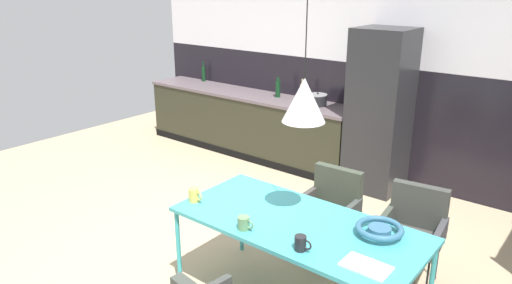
% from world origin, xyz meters
% --- Properties ---
extents(ground_plane, '(9.20, 9.20, 0.00)m').
position_xyz_m(ground_plane, '(0.00, 0.00, 0.00)').
color(ground_plane, tan).
extents(back_wall_splashback_dark, '(7.07, 0.12, 1.44)m').
position_xyz_m(back_wall_splashback_dark, '(0.00, 2.78, 0.72)').
color(back_wall_splashback_dark, black).
rests_on(back_wall_splashback_dark, ground).
extents(back_wall_panel_upper, '(7.07, 0.12, 1.44)m').
position_xyz_m(back_wall_panel_upper, '(0.00, 2.78, 2.16)').
color(back_wall_panel_upper, silver).
rests_on(back_wall_panel_upper, back_wall_splashback_dark).
extents(kitchen_counter, '(3.41, 0.63, 0.89)m').
position_xyz_m(kitchen_counter, '(-1.70, 2.42, 0.45)').
color(kitchen_counter, '#2C2C1E').
rests_on(kitchen_counter, ground).
extents(refrigerator_column, '(0.63, 0.60, 1.92)m').
position_xyz_m(refrigerator_column, '(0.33, 2.42, 0.96)').
color(refrigerator_column, '#232326').
rests_on(refrigerator_column, ground).
extents(dining_table, '(1.83, 0.86, 0.75)m').
position_xyz_m(dining_table, '(0.88, -0.10, 0.71)').
color(dining_table, teal).
rests_on(dining_table, ground).
extents(armchair_corner_seat, '(0.54, 0.52, 0.82)m').
position_xyz_m(armchair_corner_seat, '(1.41, 0.83, 0.52)').
color(armchair_corner_seat, '#3B3A37').
rests_on(armchair_corner_seat, ground).
extents(armchair_head_of_table, '(0.51, 0.49, 0.82)m').
position_xyz_m(armchair_head_of_table, '(0.68, 0.75, 0.52)').
color(armchair_head_of_table, '#3B3A37').
rests_on(armchair_head_of_table, ground).
extents(fruit_bowl, '(0.33, 0.33, 0.08)m').
position_xyz_m(fruit_bowl, '(1.42, 0.10, 0.80)').
color(fruit_bowl, '#33607F').
rests_on(fruit_bowl, dining_table).
extents(open_book, '(0.29, 0.19, 0.02)m').
position_xyz_m(open_book, '(1.53, -0.31, 0.76)').
color(open_book, white).
rests_on(open_book, dining_table).
extents(mug_tall_blue, '(0.13, 0.09, 0.09)m').
position_xyz_m(mug_tall_blue, '(0.64, -0.42, 0.80)').
color(mug_tall_blue, '#5B8456').
rests_on(mug_tall_blue, dining_table).
extents(mug_white_ceramic, '(0.12, 0.08, 0.10)m').
position_xyz_m(mug_white_ceramic, '(1.11, -0.40, 0.80)').
color(mug_white_ceramic, black).
rests_on(mug_white_ceramic, dining_table).
extents(mug_wide_latte, '(0.13, 0.08, 0.11)m').
position_xyz_m(mug_wide_latte, '(0.05, -0.33, 0.81)').
color(mug_wide_latte, gold).
rests_on(mug_wide_latte, dining_table).
extents(cooking_pot, '(0.24, 0.24, 0.17)m').
position_xyz_m(cooking_pot, '(-0.53, 2.44, 0.97)').
color(cooking_pot, black).
rests_on(cooking_pot, kitchen_counter).
extents(bottle_vinegar_dark, '(0.07, 0.07, 0.28)m').
position_xyz_m(bottle_vinegar_dark, '(-1.21, 2.50, 1.01)').
color(bottle_vinegar_dark, '#0F3319').
rests_on(bottle_vinegar_dark, kitchen_counter).
extents(bottle_spice_small, '(0.06, 0.06, 0.32)m').
position_xyz_m(bottle_spice_small, '(-2.78, 2.64, 1.02)').
color(bottle_spice_small, '#0F3319').
rests_on(bottle_spice_small, kitchen_counter).
extents(bottle_wine_green, '(0.06, 0.06, 0.29)m').
position_xyz_m(bottle_wine_green, '(-0.83, 2.53, 1.01)').
color(bottle_wine_green, tan).
rests_on(bottle_wine_green, kitchen_counter).
extents(pendant_lamp_over_table_near, '(0.30, 0.30, 1.32)m').
position_xyz_m(pendant_lamp_over_table_near, '(0.88, -0.07, 1.66)').
color(pendant_lamp_over_table_near, black).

